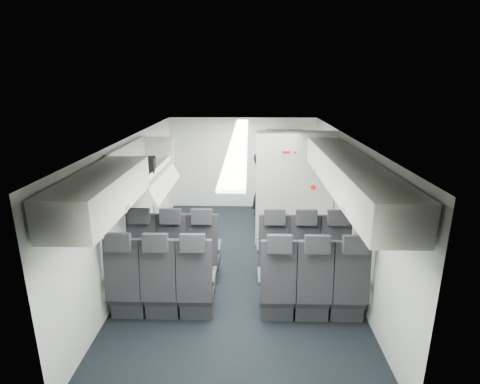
{
  "coord_description": "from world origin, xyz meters",
  "views": [
    {
      "loc": [
        0.15,
        -5.71,
        3.0
      ],
      "look_at": [
        0.0,
        0.4,
        1.15
      ],
      "focal_mm": 28.0,
      "sensor_mm": 36.0,
      "label": 1
    }
  ],
  "objects_px": {
    "boarding_door": "(161,184)",
    "seat_row_mid": "(237,288)",
    "flight_attendant": "(262,190)",
    "carry_on_bag": "(140,166)",
    "galley_unit": "(283,171)",
    "seat_row_front": "(239,256)"
  },
  "relations": [
    {
      "from": "boarding_door",
      "to": "seat_row_mid",
      "type": "bearing_deg",
      "value": -61.23
    },
    {
      "from": "flight_attendant",
      "to": "carry_on_bag",
      "type": "relative_size",
      "value": 3.81
    },
    {
      "from": "carry_on_bag",
      "to": "galley_unit",
      "type": "bearing_deg",
      "value": 46.27
    },
    {
      "from": "galley_unit",
      "to": "flight_attendant",
      "type": "distance_m",
      "value": 1.16
    },
    {
      "from": "carry_on_bag",
      "to": "seat_row_mid",
      "type": "bearing_deg",
      "value": -41.34
    },
    {
      "from": "flight_attendant",
      "to": "carry_on_bag",
      "type": "xyz_separation_m",
      "value": [
        -1.85,
        -2.16,
        1.0
      ]
    },
    {
      "from": "boarding_door",
      "to": "galley_unit",
      "type": "bearing_deg",
      "value": 24.28
    },
    {
      "from": "seat_row_mid",
      "to": "galley_unit",
      "type": "relative_size",
      "value": 1.75
    },
    {
      "from": "boarding_door",
      "to": "carry_on_bag",
      "type": "xyz_separation_m",
      "value": [
        0.22,
        -2.02,
        0.83
      ]
    },
    {
      "from": "seat_row_mid",
      "to": "flight_attendant",
      "type": "bearing_deg",
      "value": 82.24
    },
    {
      "from": "seat_row_front",
      "to": "galley_unit",
      "type": "bearing_deg",
      "value": 73.72
    },
    {
      "from": "seat_row_front",
      "to": "boarding_door",
      "type": "bearing_deg",
      "value": 128.16
    },
    {
      "from": "seat_row_front",
      "to": "flight_attendant",
      "type": "height_order",
      "value": "flight_attendant"
    },
    {
      "from": "galley_unit",
      "to": "boarding_door",
      "type": "distance_m",
      "value": 2.84
    },
    {
      "from": "seat_row_mid",
      "to": "boarding_door",
      "type": "bearing_deg",
      "value": 118.77
    },
    {
      "from": "seat_row_front",
      "to": "flight_attendant",
      "type": "xyz_separation_m",
      "value": [
        0.43,
        2.23,
        0.39
      ]
    },
    {
      "from": "seat_row_mid",
      "to": "seat_row_front",
      "type": "bearing_deg",
      "value": 90.0
    },
    {
      "from": "galley_unit",
      "to": "seat_row_front",
      "type": "bearing_deg",
      "value": -106.28
    },
    {
      "from": "seat_row_mid",
      "to": "carry_on_bag",
      "type": "bearing_deg",
      "value": 145.76
    },
    {
      "from": "seat_row_mid",
      "to": "carry_on_bag",
      "type": "relative_size",
      "value": 8.0
    },
    {
      "from": "seat_row_front",
      "to": "seat_row_mid",
      "type": "distance_m",
      "value": 0.9
    },
    {
      "from": "seat_row_mid",
      "to": "boarding_door",
      "type": "xyz_separation_m",
      "value": [
        -1.64,
        2.99,
        0.55
      ]
    }
  ]
}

